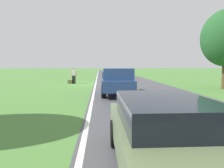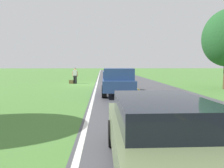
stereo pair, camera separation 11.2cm
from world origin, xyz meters
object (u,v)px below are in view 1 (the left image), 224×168
at_px(hitchhiker_walking, 74,75).
at_px(suitcase_carried, 70,82).
at_px(pickup_truck_passing, 117,81).
at_px(sedan_ahead_same_lane, 167,135).

xyz_separation_m(hitchhiker_walking, suitcase_carried, (0.42, 0.08, -0.78)).
xyz_separation_m(pickup_truck_passing, sedan_ahead_same_lane, (-0.05, 10.27, -0.21)).
xyz_separation_m(hitchhiker_walking, sedan_ahead_same_lane, (-4.03, 18.66, -0.23)).
bearing_deg(pickup_truck_passing, hitchhiker_walking, -64.59).
distance_m(suitcase_carried, pickup_truck_passing, 9.44).
bearing_deg(hitchhiker_walking, pickup_truck_passing, 115.41).
height_order(suitcase_carried, pickup_truck_passing, pickup_truck_passing).
relative_size(suitcase_carried, pickup_truck_passing, 0.08).
height_order(pickup_truck_passing, sedan_ahead_same_lane, pickup_truck_passing).
distance_m(hitchhiker_walking, suitcase_carried, 0.89).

